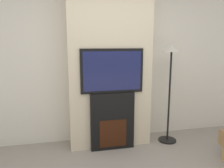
# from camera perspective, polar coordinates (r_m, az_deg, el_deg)

# --- Properties ---
(wall_back) EXTENTS (6.00, 0.06, 2.70)m
(wall_back) POSITION_cam_1_polar(r_m,az_deg,el_deg) (3.63, -1.53, 6.41)
(wall_back) COLOR silver
(wall_back) RESTS_ON ground_plane
(chimney_breast) EXTENTS (1.26, 0.41, 2.70)m
(chimney_breast) POSITION_cam_1_polar(r_m,az_deg,el_deg) (3.40, -0.76, 6.14)
(chimney_breast) COLOR beige
(chimney_breast) RESTS_ON ground_plane
(fireplace) EXTENTS (0.67, 0.15, 0.89)m
(fireplace) POSITION_cam_1_polar(r_m,az_deg,el_deg) (3.40, 0.00, -9.63)
(fireplace) COLOR black
(fireplace) RESTS_ON ground_plane
(television) EXTENTS (0.94, 0.07, 0.65)m
(television) POSITION_cam_1_polar(r_m,az_deg,el_deg) (3.21, 0.01, 3.44)
(television) COLOR black
(television) RESTS_ON fireplace
(floor_lamp) EXTENTS (0.30, 0.30, 1.59)m
(floor_lamp) POSITION_cam_1_polar(r_m,az_deg,el_deg) (3.58, 15.06, 3.56)
(floor_lamp) COLOR black
(floor_lamp) RESTS_ON ground_plane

